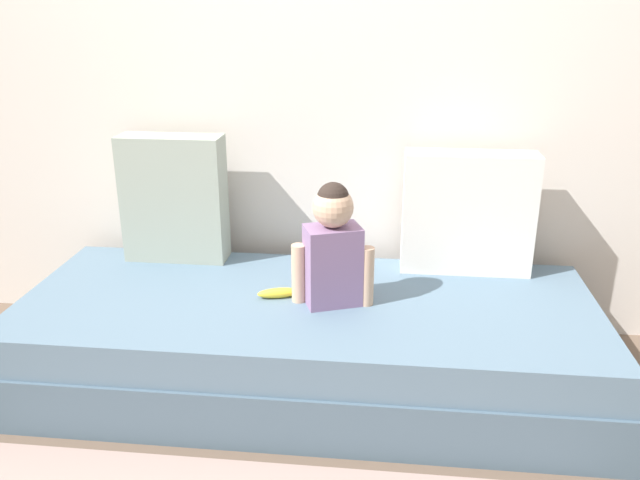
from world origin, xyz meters
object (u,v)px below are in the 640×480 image
(banana, at_px, (279,293))
(toddler, at_px, (333,246))
(throw_pillow_left, at_px, (174,198))
(throw_pillow_right, at_px, (468,213))
(couch, at_px, (308,341))

(banana, bearing_deg, toddler, -4.56)
(throw_pillow_left, distance_m, banana, 0.70)
(toddler, bearing_deg, throw_pillow_left, 152.09)
(toddler, height_order, banana, toddler)
(throw_pillow_right, distance_m, toddler, 0.67)
(couch, distance_m, throw_pillow_right, 0.87)
(throw_pillow_right, xyz_separation_m, banana, (-0.75, -0.38, -0.24))
(throw_pillow_left, bearing_deg, couch, -30.19)
(couch, height_order, throw_pillow_right, throw_pillow_right)
(throw_pillow_right, bearing_deg, toddler, -143.93)
(couch, bearing_deg, throw_pillow_left, 149.81)
(toddler, distance_m, banana, 0.31)
(toddler, relative_size, banana, 2.85)
(couch, xyz_separation_m, throw_pillow_left, (-0.64, 0.37, 0.47))
(throw_pillow_left, xyz_separation_m, throw_pillow_right, (1.28, 0.00, -0.02))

